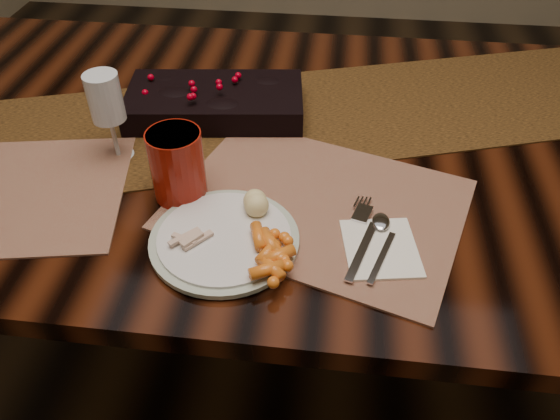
# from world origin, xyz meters

# --- Properties ---
(floor) EXTENTS (5.00, 5.00, 0.00)m
(floor) POSITION_xyz_m (0.00, 0.00, 0.00)
(floor) COLOR black
(floor) RESTS_ON ground
(dining_table) EXTENTS (1.80, 1.00, 0.75)m
(dining_table) POSITION_xyz_m (0.00, 0.00, 0.38)
(dining_table) COLOR black
(dining_table) RESTS_ON floor
(table_runner) EXTENTS (1.86, 0.93, 0.00)m
(table_runner) POSITION_xyz_m (-0.05, 0.05, 0.75)
(table_runner) COLOR #472606
(table_runner) RESTS_ON dining_table
(centerpiece) EXTENTS (0.38, 0.23, 0.07)m
(centerpiece) POSITION_xyz_m (-0.16, 0.06, 0.79)
(centerpiece) COLOR black
(centerpiece) RESTS_ON table_runner
(placemat_main) EXTENTS (0.56, 0.48, 0.00)m
(placemat_main) POSITION_xyz_m (0.08, -0.21, 0.75)
(placemat_main) COLOR brown
(placemat_main) RESTS_ON dining_table
(dinner_plate) EXTENTS (0.26, 0.26, 0.01)m
(dinner_plate) POSITION_xyz_m (-0.06, -0.32, 0.76)
(dinner_plate) COLOR silver
(dinner_plate) RESTS_ON placemat_main
(baby_carrots) EXTENTS (0.14, 0.12, 0.02)m
(baby_carrots) POSITION_xyz_m (-0.00, -0.35, 0.78)
(baby_carrots) COLOR orange
(baby_carrots) RESTS_ON dinner_plate
(mashed_potatoes) EXTENTS (0.08, 0.07, 0.04)m
(mashed_potatoes) POSITION_xyz_m (-0.03, -0.25, 0.79)
(mashed_potatoes) COLOR tan
(mashed_potatoes) RESTS_ON dinner_plate
(turkey_shreds) EXTENTS (0.07, 0.07, 0.01)m
(turkey_shreds) POSITION_xyz_m (-0.11, -0.33, 0.78)
(turkey_shreds) COLOR #D4A38C
(turkey_shreds) RESTS_ON dinner_plate
(napkin) EXTENTS (0.13, 0.15, 0.00)m
(napkin) POSITION_xyz_m (0.18, -0.30, 0.76)
(napkin) COLOR white
(napkin) RESTS_ON placemat_main
(fork) EXTENTS (0.07, 0.17, 0.00)m
(fork) POSITION_xyz_m (0.15, -0.30, 0.76)
(fork) COLOR silver
(fork) RESTS_ON napkin
(spoon) EXTENTS (0.07, 0.15, 0.00)m
(spoon) POSITION_xyz_m (0.18, -0.30, 0.76)
(spoon) COLOR silver
(spoon) RESTS_ON napkin
(red_cup) EXTENTS (0.12, 0.12, 0.13)m
(red_cup) POSITION_xyz_m (-0.16, -0.21, 0.82)
(red_cup) COLOR maroon
(red_cup) RESTS_ON placemat_main
(wine_glass) EXTENTS (0.07, 0.07, 0.17)m
(wine_glass) POSITION_xyz_m (-0.31, -0.11, 0.84)
(wine_glass) COLOR white
(wine_glass) RESTS_ON dining_table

